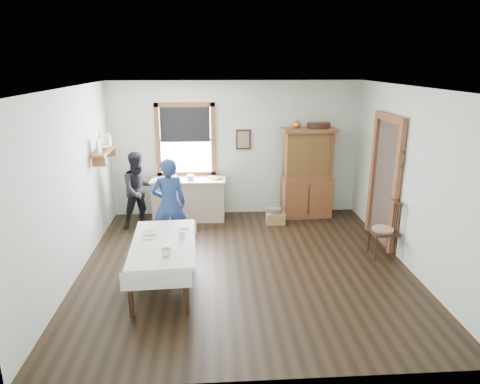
# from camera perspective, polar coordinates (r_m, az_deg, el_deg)

# --- Properties ---
(room) EXTENTS (5.01, 5.01, 2.70)m
(room) POSITION_cam_1_polar(r_m,az_deg,el_deg) (6.25, 0.71, 1.29)
(room) COLOR black
(room) RESTS_ON ground
(window) EXTENTS (1.18, 0.07, 1.48)m
(window) POSITION_cam_1_polar(r_m,az_deg,el_deg) (8.60, -7.28, 7.41)
(window) COLOR white
(window) RESTS_ON room
(doorway) EXTENTS (0.09, 1.14, 2.22)m
(doorway) POSITION_cam_1_polar(r_m,az_deg,el_deg) (7.68, 18.79, 1.90)
(doorway) COLOR #41342E
(doorway) RESTS_ON room
(wall_shelf) EXTENTS (0.24, 1.00, 0.44)m
(wall_shelf) POSITION_cam_1_polar(r_m,az_deg,el_deg) (7.91, -17.64, 5.49)
(wall_shelf) COLOR brown
(wall_shelf) RESTS_ON room
(framed_picture) EXTENTS (0.30, 0.04, 0.40)m
(framed_picture) POSITION_cam_1_polar(r_m,az_deg,el_deg) (8.62, 0.45, 7.01)
(framed_picture) COLOR #371F13
(framed_picture) RESTS_ON room
(rug_beater) EXTENTS (0.01, 0.27, 0.27)m
(rug_beater) POSITION_cam_1_polar(r_m,az_deg,el_deg) (7.07, 20.82, 5.10)
(rug_beater) COLOR black
(rug_beater) RESTS_ON room
(work_counter) EXTENTS (1.48, 0.63, 0.83)m
(work_counter) POSITION_cam_1_polar(r_m,az_deg,el_deg) (8.58, -6.80, -0.95)
(work_counter) COLOR tan
(work_counter) RESTS_ON room
(china_hutch) EXTENTS (1.09, 0.56, 1.80)m
(china_hutch) POSITION_cam_1_polar(r_m,az_deg,el_deg) (8.67, 8.96, 2.48)
(china_hutch) COLOR brown
(china_hutch) RESTS_ON room
(dining_table) EXTENTS (0.97, 1.73, 0.68)m
(dining_table) POSITION_cam_1_polar(r_m,az_deg,el_deg) (6.14, -10.04, -9.44)
(dining_table) COLOR white
(dining_table) RESTS_ON room
(spindle_chair) EXTENTS (0.45, 0.45, 0.96)m
(spindle_chair) POSITION_cam_1_polar(r_m,az_deg,el_deg) (7.25, 18.58, -4.65)
(spindle_chair) COLOR #371F13
(spindle_chair) RESTS_ON room
(pail) EXTENTS (0.37, 0.37, 0.31)m
(pail) POSITION_cam_1_polar(r_m,az_deg,el_deg) (8.42, 4.54, -3.14)
(pail) COLOR #A5A9AD
(pail) RESTS_ON room
(wicker_basket) EXTENTS (0.38, 0.27, 0.21)m
(wicker_basket) POSITION_cam_1_polar(r_m,az_deg,el_deg) (8.41, 4.76, -3.50)
(wicker_basket) COLOR #A8894C
(wicker_basket) RESTS_ON room
(woman_blue) EXTENTS (0.59, 0.44, 1.44)m
(woman_blue) POSITION_cam_1_polar(r_m,az_deg,el_deg) (7.19, -9.42, -2.08)
(woman_blue) COLOR navy
(woman_blue) RESTS_ON room
(figure_dark) EXTENTS (0.82, 0.75, 1.35)m
(figure_dark) POSITION_cam_1_polar(r_m,az_deg,el_deg) (8.29, -13.23, -0.09)
(figure_dark) COLOR black
(figure_dark) RESTS_ON room
(table_cup_a) EXTENTS (0.14, 0.14, 0.10)m
(table_cup_a) POSITION_cam_1_polar(r_m,az_deg,el_deg) (5.55, -9.80, -7.93)
(table_cup_a) COLOR white
(table_cup_a) RESTS_ON dining_table
(table_cup_b) EXTENTS (0.13, 0.13, 0.10)m
(table_cup_b) POSITION_cam_1_polar(r_m,az_deg,el_deg) (5.99, -7.77, -5.93)
(table_cup_b) COLOR white
(table_cup_b) RESTS_ON dining_table
(table_bowl) EXTENTS (0.25, 0.25, 0.06)m
(table_bowl) POSITION_cam_1_polar(r_m,az_deg,el_deg) (6.24, -11.94, -5.39)
(table_bowl) COLOR white
(table_bowl) RESTS_ON dining_table
(counter_book) EXTENTS (0.28, 0.28, 0.02)m
(counter_book) POSITION_cam_1_polar(r_m,az_deg,el_deg) (8.41, -3.89, 1.78)
(counter_book) COLOR #7C6A53
(counter_book) RESTS_ON work_counter
(counter_bowl) EXTENTS (0.20, 0.20, 0.06)m
(counter_bowl) POSITION_cam_1_polar(r_m,az_deg,el_deg) (8.60, -9.04, 2.08)
(counter_bowl) COLOR white
(counter_bowl) RESTS_ON work_counter
(shelf_bowl) EXTENTS (0.22, 0.22, 0.05)m
(shelf_bowl) POSITION_cam_1_polar(r_m,az_deg,el_deg) (7.92, -17.64, 5.67)
(shelf_bowl) COLOR white
(shelf_bowl) RESTS_ON wall_shelf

